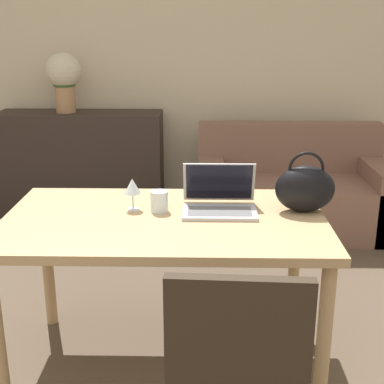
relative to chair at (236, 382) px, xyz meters
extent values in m
cube|color=beige|center=(-0.33, 3.32, 0.83)|extent=(10.00, 0.06, 2.70)
cube|color=tan|center=(-0.28, 0.82, 0.23)|extent=(1.45, 0.86, 0.04)
cylinder|color=tan|center=(0.39, 0.45, -0.15)|extent=(0.06, 0.06, 0.73)
cylinder|color=tan|center=(-0.95, 1.19, -0.15)|extent=(0.06, 0.06, 0.73)
cylinder|color=tan|center=(0.39, 1.19, -0.15)|extent=(0.06, 0.06, 0.73)
cube|color=#2D2319|center=(-0.01, -0.12, 0.18)|extent=(0.42, 0.06, 0.49)
cube|color=#7F5B4C|center=(0.61, 2.64, -0.31)|extent=(1.51, 0.81, 0.42)
cube|color=#7F5B4C|center=(0.61, 2.94, 0.10)|extent=(1.51, 0.20, 0.40)
cube|color=#7F5B4C|center=(-0.04, 2.64, -0.24)|extent=(0.20, 0.81, 0.56)
cube|color=#7F5B4C|center=(1.27, 2.64, -0.24)|extent=(0.20, 0.81, 0.56)
cube|color=#332823|center=(-1.15, 3.03, -0.08)|extent=(1.38, 0.40, 0.89)
cube|color=#ADADB2|center=(-0.03, 0.87, 0.26)|extent=(0.34, 0.20, 0.02)
cube|color=slate|center=(-0.03, 0.86, 0.27)|extent=(0.29, 0.13, 0.00)
cube|color=#ADADB2|center=(-0.03, 1.01, 0.36)|extent=(0.34, 0.07, 0.20)
cube|color=black|center=(-0.03, 1.00, 0.36)|extent=(0.31, 0.06, 0.18)
cylinder|color=silver|center=(-0.31, 0.90, 0.30)|extent=(0.08, 0.08, 0.10)
cylinder|color=silver|center=(-0.43, 0.92, 0.25)|extent=(0.06, 0.06, 0.01)
cylinder|color=silver|center=(-0.43, 0.92, 0.29)|extent=(0.01, 0.01, 0.08)
cone|color=silver|center=(-0.43, 0.92, 0.37)|extent=(0.08, 0.08, 0.07)
ellipsoid|color=black|center=(0.36, 0.91, 0.36)|extent=(0.27, 0.15, 0.22)
torus|color=black|center=(0.36, 0.91, 0.45)|extent=(0.16, 0.01, 0.16)
cylinder|color=tan|center=(-1.26, 3.03, 0.48)|extent=(0.16, 0.16, 0.23)
sphere|color=#3D6B38|center=(-1.26, 3.03, 0.65)|extent=(0.22, 0.22, 0.22)
sphere|color=beige|center=(-1.26, 3.03, 0.71)|extent=(0.29, 0.29, 0.29)
camera|label=1|loc=(-0.11, -1.43, 1.09)|focal=50.00mm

